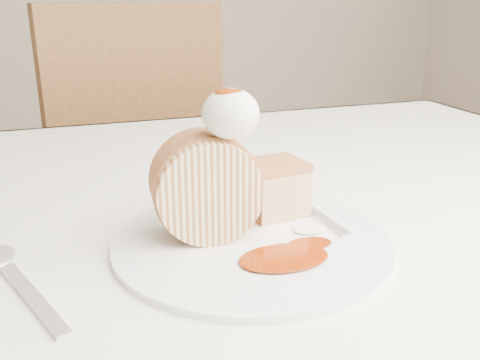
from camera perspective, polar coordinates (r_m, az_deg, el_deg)
name	(u,v)px	position (r m, az deg, el deg)	size (l,w,h in m)	color
table	(210,248)	(0.77, -3.23, -7.29)	(1.40, 0.90, 0.75)	white
chair_far	(126,162)	(1.51, -12.03, 1.87)	(0.56, 0.56, 0.98)	brown
plate	(252,242)	(0.57, 1.28, -6.58)	(0.29, 0.29, 0.01)	white
roulade_slice	(206,187)	(0.56, -3.59, -0.78)	(0.11, 0.11, 0.06)	#FCE8AF
cake_chunk	(274,191)	(0.62, 3.70, -1.20)	(0.07, 0.06, 0.05)	#C47E4A
whipped_cream	(231,114)	(0.53, -1.00, 7.09)	(0.06, 0.06, 0.05)	white
caramel_drizzle	(229,85)	(0.52, -1.20, 10.07)	(0.03, 0.02, 0.01)	maroon
caramel_pool	(284,257)	(0.53, 4.70, -8.23)	(0.09, 0.06, 0.00)	maroon
fork	(317,214)	(0.63, 8.18, -3.65)	(0.02, 0.17, 0.00)	silver
spoon	(33,298)	(0.51, -21.25, -11.60)	(0.03, 0.18, 0.00)	silver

